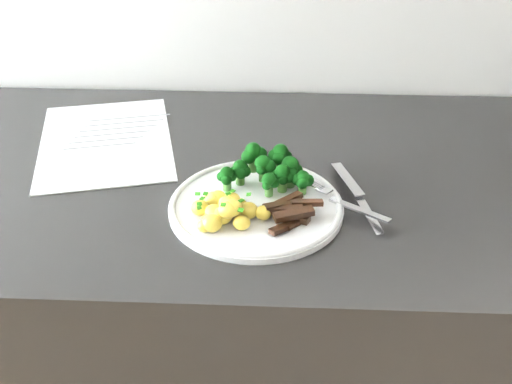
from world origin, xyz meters
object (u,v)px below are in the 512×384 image
(recipe_paper, at_px, (106,141))
(potatoes, at_px, (225,210))
(beef_strips, at_px, (289,211))
(plate, at_px, (256,206))
(broccoli, at_px, (269,168))
(counter, at_px, (240,374))
(knife, at_px, (362,205))
(fork, at_px, (347,203))

(recipe_paper, relative_size, potatoes, 3.14)
(beef_strips, bearing_deg, recipe_paper, 144.34)
(plate, height_order, broccoli, broccoli)
(counter, xyz_separation_m, knife, (0.19, -0.09, 0.47))
(broccoli, relative_size, fork, 1.18)
(fork, relative_size, knife, 0.65)
(plate, height_order, potatoes, potatoes)
(beef_strips, xyz_separation_m, knife, (0.10, 0.04, -0.01))
(counter, distance_m, knife, 0.51)
(counter, bearing_deg, fork, -32.10)
(counter, height_order, knife, knife)
(recipe_paper, distance_m, knife, 0.46)
(counter, relative_size, plate, 9.87)
(recipe_paper, bearing_deg, fork, -26.50)
(counter, bearing_deg, broccoli, -42.34)
(recipe_paper, bearing_deg, knife, -24.29)
(potatoes, distance_m, fork, 0.17)
(recipe_paper, height_order, broccoli, broccoli)
(broccoli, relative_size, beef_strips, 1.54)
(beef_strips, xyz_separation_m, fork, (0.08, 0.03, -0.00))
(counter, relative_size, potatoes, 21.98)
(knife, bearing_deg, counter, 153.15)
(plate, distance_m, fork, 0.13)
(plate, distance_m, potatoes, 0.06)
(beef_strips, bearing_deg, counter, 122.31)
(beef_strips, relative_size, fork, 0.77)
(broccoli, xyz_separation_m, beef_strips, (0.03, -0.08, -0.02))
(broccoli, relative_size, potatoes, 1.26)
(counter, height_order, broccoli, broccoli)
(recipe_paper, height_order, fork, fork)
(beef_strips, bearing_deg, fork, 19.12)
(recipe_paper, distance_m, potatoes, 0.32)
(plate, xyz_separation_m, potatoes, (-0.04, -0.04, 0.02))
(counter, bearing_deg, knife, -26.85)
(potatoes, xyz_separation_m, knife, (0.19, 0.04, -0.02))
(potatoes, relative_size, fork, 0.94)
(recipe_paper, xyz_separation_m, knife, (0.42, -0.19, 0.01))
(counter, distance_m, beef_strips, 0.51)
(recipe_paper, bearing_deg, beef_strips, -35.66)
(counter, relative_size, recipe_paper, 7.00)
(counter, distance_m, broccoli, 0.51)
(recipe_paper, relative_size, knife, 1.91)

